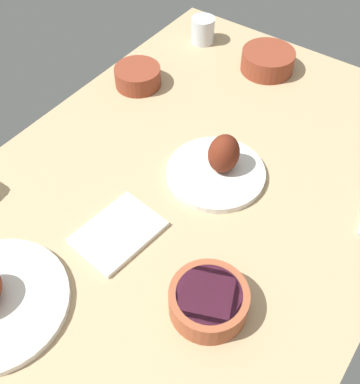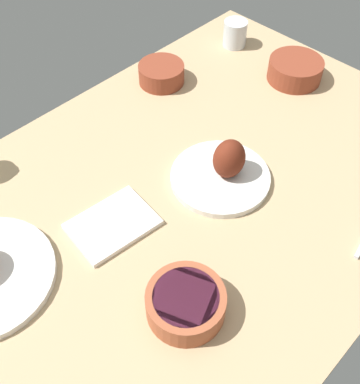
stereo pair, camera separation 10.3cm
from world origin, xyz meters
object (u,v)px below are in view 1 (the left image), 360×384
Objects in this scene: bowl_potatoes at (268,60)px; water_tumbler at (203,30)px; folded_napkin at (118,232)px; plate_center_main at (219,166)px; bowl_onions at (209,300)px; bowl_sauce at (138,76)px.

bowl_potatoes is 1.94× the size of water_tumbler.
plate_center_main is at bearing 163.72° from folded_napkin.
bowl_potatoes reaches higher than folded_napkin.
water_tumbler is 0.44× the size of folded_napkin.
bowl_potatoes is 1.02× the size of bowl_onions.
folded_napkin is (-3.11, -24.31, -2.39)cm from bowl_onions.
water_tumbler reaches higher than bowl_onions.
bowl_onions is 0.84× the size of folded_napkin.
folded_napkin is at bearing 2.53° from bowl_potatoes.
water_tumbler reaches higher than bowl_sauce.
plate_center_main is 27.55cm from folded_napkin.
plate_center_main is 55.42cm from water_tumbler.
bowl_sauce is at bearing -145.80° from folded_napkin.
plate_center_main reaches higher than folded_napkin.
bowl_potatoes is 0.86× the size of folded_napkin.
water_tumbler is (-43.95, -33.75, 1.05)cm from plate_center_main.
water_tumbler reaches higher than folded_napkin.
bowl_potatoes reaches higher than bowl_sauce.
water_tumbler is at bearing -93.54° from bowl_potatoes.
bowl_onions reaches higher than bowl_sauce.
bowl_potatoes reaches higher than bowl_onions.
bowl_onions is 24.63cm from folded_napkin.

